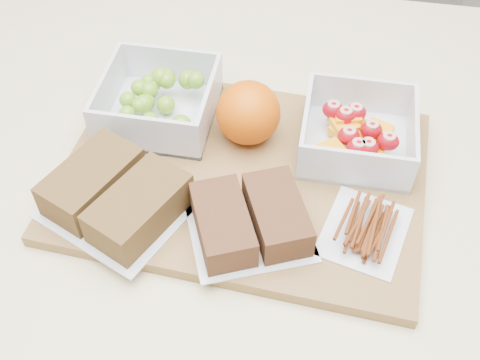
{
  "coord_description": "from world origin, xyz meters",
  "views": [
    {
      "loc": [
        0.1,
        -0.44,
        1.44
      ],
      "look_at": [
        0.02,
        0.0,
        0.93
      ],
      "focal_mm": 45.0,
      "sensor_mm": 36.0,
      "label": 1
    }
  ],
  "objects": [
    {
      "name": "counter",
      "position": [
        0.0,
        0.0,
        0.45
      ],
      "size": [
        1.2,
        0.9,
        0.9
      ],
      "primitive_type": "cube",
      "color": "beige",
      "rests_on": "ground"
    },
    {
      "name": "grape_container",
      "position": [
        -0.1,
        0.1,
        0.94
      ],
      "size": [
        0.14,
        0.14,
        0.06
      ],
      "color": "silver",
      "rests_on": "cutting_board"
    },
    {
      "name": "fruit_container",
      "position": [
        0.14,
        0.09,
        0.94
      ],
      "size": [
        0.13,
        0.13,
        0.06
      ],
      "color": "silver",
      "rests_on": "cutting_board"
    },
    {
      "name": "sandwich_bag_center",
      "position": [
        0.04,
        -0.06,
        0.94
      ],
      "size": [
        0.16,
        0.15,
        0.04
      ],
      "color": "silver",
      "rests_on": "cutting_board"
    },
    {
      "name": "cutting_board",
      "position": [
        0.02,
        0.03,
        0.91
      ],
      "size": [
        0.44,
        0.33,
        0.02
      ],
      "primitive_type": "cube",
      "rotation": [
        0.0,
        0.0,
        -0.06
      ],
      "color": "olive",
      "rests_on": "counter"
    },
    {
      "name": "sandwich_bag_left",
      "position": [
        -0.11,
        -0.05,
        0.94
      ],
      "size": [
        0.19,
        0.18,
        0.04
      ],
      "color": "silver",
      "rests_on": "cutting_board"
    },
    {
      "name": "pretzel_bag",
      "position": [
        0.16,
        -0.04,
        0.93
      ],
      "size": [
        0.11,
        0.12,
        0.02
      ],
      "color": "silver",
      "rests_on": "cutting_board"
    },
    {
      "name": "orange",
      "position": [
        0.01,
        0.08,
        0.95
      ],
      "size": [
        0.08,
        0.08,
        0.08
      ],
      "primitive_type": "sphere",
      "color": "#D75605",
      "rests_on": "cutting_board"
    }
  ]
}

